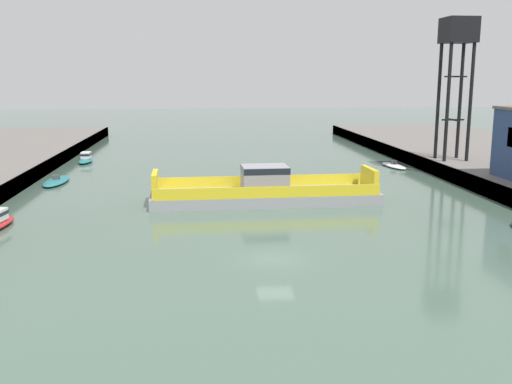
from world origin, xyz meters
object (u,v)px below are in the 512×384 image
moored_boat_near_left (56,181)px  moored_boat_mid_left (86,159)px  moored_boat_far_left (394,166)px  crane_tower (458,45)px  chain_ferry (265,191)px

moored_boat_near_left → moored_boat_mid_left: bearing=88.8°
moored_boat_far_left → crane_tower: 17.99m
moored_boat_far_left → crane_tower: (5.69, -5.53, 16.15)m
moored_boat_mid_left → crane_tower: 53.86m
moored_boat_near_left → moored_boat_far_left: size_ratio=1.16×
moored_boat_near_left → crane_tower: 52.47m
moored_boat_mid_left → crane_tower: bearing=-15.9°
crane_tower → moored_boat_near_left: bearing=-176.9°
chain_ferry → moored_boat_far_left: (20.64, 21.43, -0.89)m
crane_tower → moored_boat_far_left: bearing=135.8°
moored_boat_near_left → moored_boat_mid_left: 16.82m
moored_boat_mid_left → crane_tower: crane_tower is taller
moored_boat_mid_left → chain_ferry: bearing=-52.3°
moored_boat_mid_left → moored_boat_far_left: moored_boat_mid_left is taller
moored_boat_near_left → moored_boat_mid_left: moored_boat_mid_left is taller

